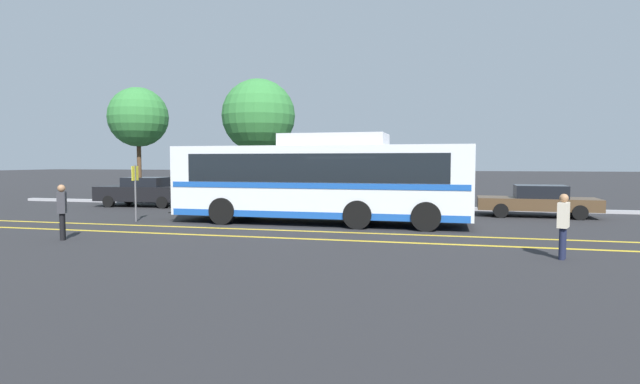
{
  "coord_description": "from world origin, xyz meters",
  "views": [
    {
      "loc": [
        3.42,
        -18.18,
        2.34
      ],
      "look_at": [
        -1.04,
        0.11,
        1.19
      ],
      "focal_mm": 28.0,
      "sensor_mm": 36.0,
      "label": 1
    }
  ],
  "objects": [
    {
      "name": "transit_bus",
      "position": [
        -1.02,
        0.11,
        1.68
      ],
      "size": [
        11.43,
        2.86,
        3.37
      ],
      "rotation": [
        0.0,
        0.0,
        1.56
      ],
      "color": "silver",
      "rests_on": "ground_plane"
    },
    {
      "name": "pedestrian_1",
      "position": [
        6.27,
        -5.29,
        0.89
      ],
      "size": [
        0.36,
        0.47,
        1.58
      ],
      "rotation": [
        0.0,
        0.0,
        4.35
      ],
      "color": "#191E38",
      "rests_on": "ground_plane"
    },
    {
      "name": "tree_1",
      "position": [
        -15.97,
        10.98,
        5.24
      ],
      "size": [
        3.88,
        3.88,
        7.19
      ],
      "color": "#513823",
      "rests_on": "ground_plane"
    },
    {
      "name": "lane_strip_1",
      "position": [
        -1.04,
        -3.72,
        0.0
      ],
      "size": [
        31.09,
        0.2,
        0.01
      ],
      "primitive_type": "cube",
      "rotation": [
        0.0,
        0.0,
        1.57
      ],
      "color": "gold",
      "rests_on": "ground_plane"
    },
    {
      "name": "tree_0",
      "position": [
        -7.41,
        10.52,
        5.11
      ],
      "size": [
        4.44,
        4.44,
        7.33
      ],
      "color": "#513823",
      "rests_on": "ground_plane"
    },
    {
      "name": "parked_car_2",
      "position": [
        0.62,
        4.56,
        0.78
      ],
      "size": [
        4.47,
        2.27,
        1.54
      ],
      "rotation": [
        0.0,
        0.0,
        1.49
      ],
      "color": "#4C3823",
      "rests_on": "ground_plane"
    },
    {
      "name": "bus_stop_sign",
      "position": [
        -8.16,
        -1.06,
        1.41
      ],
      "size": [
        0.07,
        0.4,
        2.22
      ],
      "rotation": [
        0.0,
        0.0,
        1.56
      ],
      "color": "#59595E",
      "rests_on": "ground_plane"
    },
    {
      "name": "ground_plane",
      "position": [
        0.0,
        0.0,
        0.0
      ],
      "size": [
        220.0,
        220.0,
        0.0
      ],
      "primitive_type": "plane",
      "color": "#262628"
    },
    {
      "name": "curb_strip",
      "position": [
        -1.04,
        6.7,
        0.07
      ],
      "size": [
        39.09,
        0.36,
        0.15
      ],
      "primitive_type": "cube",
      "color": "#99999E",
      "rests_on": "ground_plane"
    },
    {
      "name": "pedestrian_0",
      "position": [
        -7.57,
        -5.61,
        0.94
      ],
      "size": [
        0.41,
        0.47,
        1.66
      ],
      "rotation": [
        0.0,
        0.0,
        2.15
      ],
      "color": "black",
      "rests_on": "ground_plane"
    },
    {
      "name": "lane_strip_0",
      "position": [
        -1.04,
        -2.09,
        0.0
      ],
      "size": [
        31.09,
        0.2,
        0.01
      ],
      "primitive_type": "cube",
      "rotation": [
        0.0,
        0.0,
        1.57
      ],
      "color": "gold",
      "rests_on": "ground_plane"
    },
    {
      "name": "parked_car_3",
      "position": [
        7.41,
        4.51,
        0.68
      ],
      "size": [
        4.89,
        2.08,
        1.34
      ],
      "rotation": [
        0.0,
        0.0,
        1.53
      ],
      "color": "#4C3823",
      "rests_on": "ground_plane"
    },
    {
      "name": "parked_car_0",
      "position": [
        -11.64,
        4.95,
        0.77
      ],
      "size": [
        4.91,
        2.18,
        1.52
      ],
      "rotation": [
        0.0,
        0.0,
        1.61
      ],
      "color": "black",
      "rests_on": "ground_plane"
    },
    {
      "name": "parked_car_1",
      "position": [
        -5.45,
        4.71,
        0.71
      ],
      "size": [
        4.22,
        2.03,
        1.39
      ],
      "rotation": [
        0.0,
        0.0,
        -1.56
      ],
      "color": "olive",
      "rests_on": "ground_plane"
    }
  ]
}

